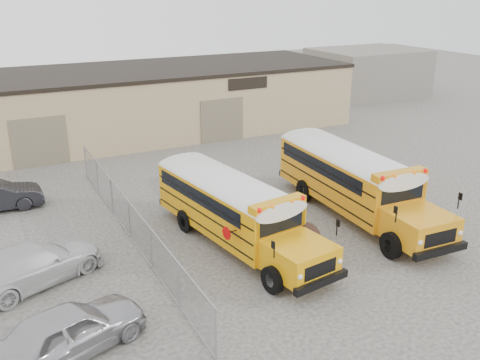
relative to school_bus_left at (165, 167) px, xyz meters
name	(u,v)px	position (x,y,z in m)	size (l,w,h in m)	color
ground	(285,238)	(3.05, -6.66, -1.68)	(120.00, 120.00, 0.00)	#393734
warehouse	(144,100)	(3.05, 13.33, 0.69)	(30.20, 10.20, 4.67)	tan
chainlink_fence	(129,219)	(-2.95, -3.66, -0.78)	(0.07, 18.07, 1.81)	gray
distant_building_right	(367,72)	(27.05, 17.34, 0.52)	(10.00, 8.00, 4.40)	slate
school_bus_left	(165,167)	(0.00, 0.00, 0.00)	(3.86, 10.19, 2.91)	orange
school_bus_right	(285,142)	(7.56, 0.79, 0.13)	(3.11, 10.82, 3.14)	orange
tarp_bundle	(305,242)	(2.59, -8.84, -0.82)	(1.24, 1.24, 1.69)	black
car_silver	(70,330)	(-6.65, -10.38, -0.89)	(1.87, 4.64, 1.58)	#B1B1B5
car_white	(33,264)	(-7.12, -5.66, -0.92)	(2.14, 5.27, 1.53)	silver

